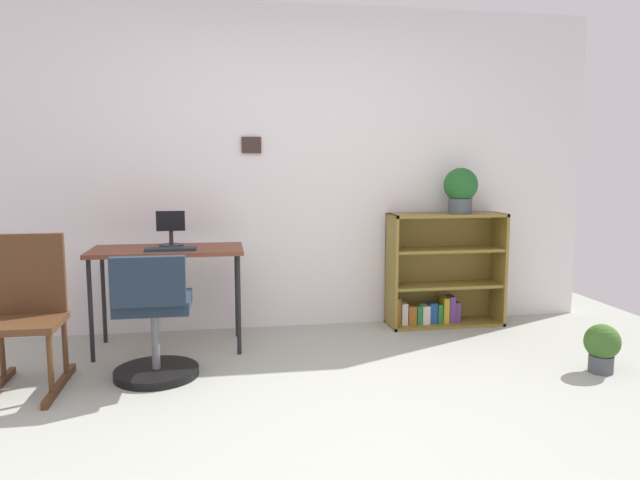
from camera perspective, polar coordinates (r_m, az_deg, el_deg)
The scene contains 10 objects.
ground_plane at distance 2.92m, azimuth 0.81°, elevation -19.34°, with size 6.24×6.24×0.00m, color #9EA296.
wall_back at distance 4.74m, azimuth -3.93°, elevation 6.87°, with size 5.20×0.12×2.56m.
desk at distance 4.29m, azimuth -14.61°, elevation -1.61°, with size 1.06×0.52×0.73m.
monitor at distance 4.37m, azimuth -14.30°, elevation 0.97°, with size 0.20×0.17×0.26m.
keyboard at distance 4.16m, azimuth -14.31°, elevation -0.87°, with size 0.34×0.11×0.02m, color #1D2C34.
office_chair at distance 3.74m, azimuth -15.85°, elevation -7.91°, with size 0.52×0.55×0.80m.
rocking_chair at distance 3.88m, azimuth -26.62°, elevation -6.21°, with size 0.42×0.64×0.91m.
bookshelf_low at distance 4.95m, azimuth 11.70°, elevation -3.30°, with size 0.94×0.30×0.92m.
potted_plant_on_shelf at distance 4.86m, azimuth 13.51°, elevation 4.89°, with size 0.27×0.27×0.37m.
potted_plant_floor at distance 4.17m, azimuth 25.74°, elevation -9.26°, with size 0.22×0.22×0.31m.
Camera 1 is at (-0.48, -2.57, 1.31)m, focal length 32.91 mm.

